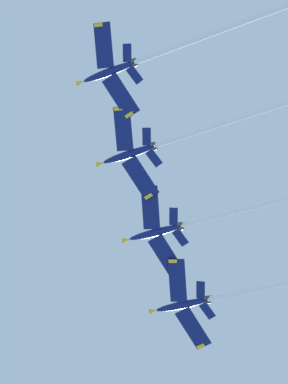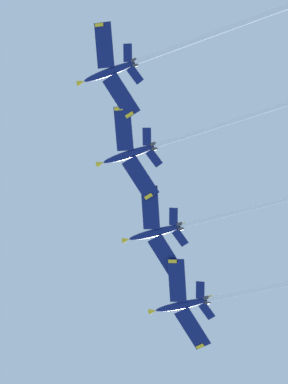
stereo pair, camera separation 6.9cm
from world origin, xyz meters
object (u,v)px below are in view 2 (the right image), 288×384
Objects in this scene: jet_inner_left at (181,138)px; jet_centre at (192,223)px; jet_far_left at (182,45)px; jet_inner_right at (239,293)px.

jet_centre is (13.26, -11.47, 1.83)m from jet_inner_left.
jet_centre is (28.08, -21.30, 4.13)m from jet_far_left.
jet_inner_left reaches higher than jet_inner_right.
jet_centre is 0.92× the size of jet_inner_right.
jet_inner_right is at bearing -67.53° from jet_centre.
jet_far_left is 1.18× the size of jet_centre.
jet_centre reaches higher than jet_far_left.
jet_centre reaches higher than jet_inner_right.
jet_centre is at bearing -37.19° from jet_far_left.
jet_inner_left is at bearing 139.15° from jet_centre.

